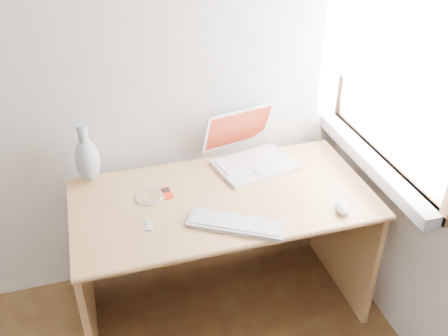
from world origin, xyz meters
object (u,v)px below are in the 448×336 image
object	(u,v)px
laptop	(252,152)
external_keyboard	(236,224)
desk	(218,221)
vase	(87,158)

from	to	relation	value
laptop	external_keyboard	bearing A→B (deg)	-128.43
external_keyboard	desk	bearing A→B (deg)	119.37
laptop	external_keyboard	size ratio (longest dim) A/B	1.02
laptop	external_keyboard	world-z (taller)	laptop
desk	laptop	xyz separation A→B (m)	(0.22, 0.16, 0.26)
laptop	vase	world-z (taller)	vase
desk	vase	bearing A→B (deg)	158.43
external_keyboard	vase	distance (m)	0.77
laptop	vase	bearing A→B (deg)	163.47
laptop	vase	xyz separation A→B (m)	(-0.78, 0.06, 0.06)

